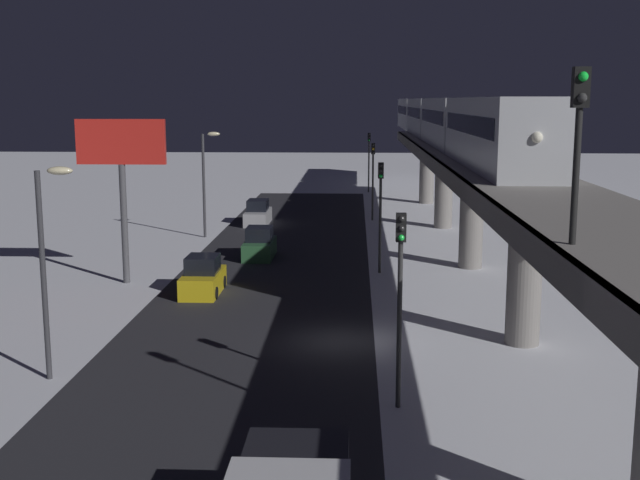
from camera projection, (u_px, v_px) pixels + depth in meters
ground_plane at (341, 341)px, 33.10m from camera, size 240.00×240.00×0.00m
avenue_asphalt at (243, 340)px, 33.28m from camera, size 11.00×105.81×0.01m
elevated_railway at (525, 206)px, 31.78m from camera, size 5.00×105.81×6.62m
subway_train at (438, 118)px, 66.60m from camera, size 2.94×74.07×3.40m
rail_signal at (579, 125)px, 17.79m from camera, size 0.36×0.41×4.00m
sedan_yellow at (203, 278)px, 41.18m from camera, size 1.91×4.06×1.97m
sedan_silver at (258, 214)px, 64.27m from camera, size 1.80×4.69×1.97m
sedan_green at (260, 245)px, 50.49m from camera, size 1.80×4.02×1.97m
traffic_light_near at (400, 282)px, 25.25m from camera, size 0.32×0.44×6.40m
traffic_light_mid at (380, 201)px, 45.42m from camera, size 0.32×0.44×6.40m
traffic_light_far at (373, 170)px, 65.59m from camera, size 0.32×0.44×6.40m
traffic_light_distant at (369, 154)px, 85.76m from camera, size 0.32×0.44×6.40m
commercial_billboard at (121, 158)px, 42.49m from camera, size 4.80×0.36×8.90m
street_lamp_near at (48, 247)px, 27.79m from camera, size 1.35×0.44×7.65m
street_lamp_far at (207, 171)px, 57.31m from camera, size 1.35×0.44×7.65m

